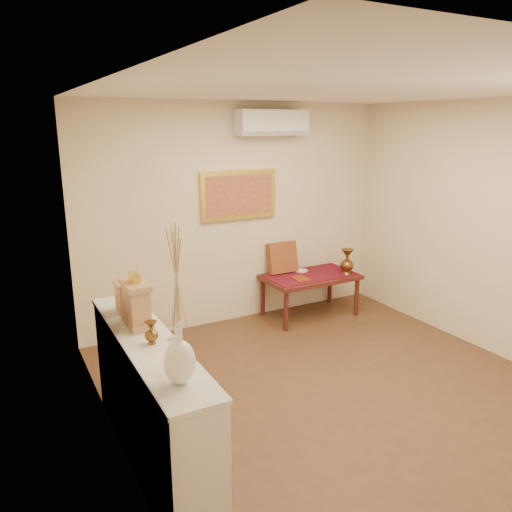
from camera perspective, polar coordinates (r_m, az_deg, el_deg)
floor at (r=4.83m, az=10.41°, el=-15.67°), size 4.50×4.50×0.00m
ceiling at (r=4.18m, az=12.21°, el=18.16°), size 4.50×4.50×0.00m
wall_back at (r=6.17m, az=-2.08°, el=4.71°), size 4.00×0.02×2.70m
wall_left at (r=3.45m, az=-15.51°, el=-4.04°), size 0.02×4.50×2.70m
wall_right at (r=5.77m, az=26.83°, el=2.40°), size 0.02×4.50×2.70m
white_vase at (r=2.81m, az=-8.98°, el=-5.49°), size 0.18×0.18×0.97m
candlestick at (r=3.13m, az=-9.54°, el=-11.03°), size 0.10×0.10×0.20m
brass_urn_small at (r=3.50m, az=-11.89°, el=-8.20°), size 0.09×0.09×0.21m
table_cloth at (r=6.47m, az=6.22°, el=-2.15°), size 1.14×0.59×0.01m
brass_urn_tall at (r=6.51m, az=10.39°, el=-0.33°), size 0.18×0.18×0.40m
plate at (r=6.61m, az=5.17°, el=-1.66°), size 0.17×0.17×0.01m
menu at (r=6.27m, az=5.12°, el=-2.59°), size 0.19×0.26×0.01m
cushion at (r=6.49m, az=3.02°, el=-0.17°), size 0.40×0.18×0.41m
display_ledge at (r=3.84m, az=-11.96°, el=-15.88°), size 0.37×2.02×0.98m
mantel_clock at (r=3.81m, az=-13.51°, el=-5.24°), size 0.17×0.36×0.41m
wooden_chest at (r=4.11m, az=-14.49°, el=-4.54°), size 0.16×0.21×0.24m
low_table at (r=6.49m, az=6.21°, el=-2.74°), size 1.20×0.70×0.55m
painting at (r=6.11m, az=-1.99°, el=6.98°), size 1.00×0.06×0.60m
ac_unit at (r=6.15m, az=1.85°, el=14.96°), size 0.90×0.25×0.30m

